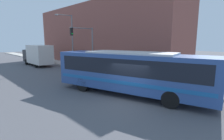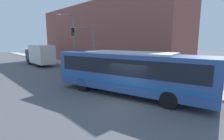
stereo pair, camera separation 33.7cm
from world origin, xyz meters
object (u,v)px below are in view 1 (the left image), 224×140
object	(u,v)px
city_bus	(130,70)
street_lamp	(70,36)
parking_meter	(95,63)
pedestrian_near_corner	(84,60)
traffic_light_pole	(85,41)
fire_hydrant	(124,73)
delivery_truck	(38,55)

from	to	relation	value
city_bus	street_lamp	size ratio (longest dim) A/B	1.59
parking_meter	pedestrian_near_corner	bearing A→B (deg)	74.14
traffic_light_pole	parking_meter	world-z (taller)	traffic_light_pole
city_bus	fire_hydrant	bearing A→B (deg)	31.58
city_bus	traffic_light_pole	size ratio (longest dim) A/B	2.19
traffic_light_pole	delivery_truck	bearing A→B (deg)	102.93
traffic_light_pole	street_lamp	bearing A→B (deg)	80.41
parking_meter	street_lamp	world-z (taller)	street_lamp
traffic_light_pole	pedestrian_near_corner	size ratio (longest dim) A/B	3.03
delivery_truck	fire_hydrant	xyz separation A→B (m)	(3.23, -15.62, -1.25)
parking_meter	street_lamp	distance (m)	6.67
delivery_truck	pedestrian_near_corner	xyz separation A→B (m)	(4.45, -6.22, -0.68)
fire_hydrant	traffic_light_pole	size ratio (longest dim) A/B	0.13
delivery_truck	pedestrian_near_corner	world-z (taller)	delivery_truck
fire_hydrant	street_lamp	world-z (taller)	street_lamp
pedestrian_near_corner	delivery_truck	bearing A→B (deg)	125.54
parking_meter	pedestrian_near_corner	distance (m)	4.47
fire_hydrant	parking_meter	distance (m)	5.14
street_lamp	pedestrian_near_corner	size ratio (longest dim) A/B	4.16
parking_meter	pedestrian_near_corner	world-z (taller)	pedestrian_near_corner
city_bus	parking_meter	distance (m)	10.25
parking_meter	pedestrian_near_corner	size ratio (longest dim) A/B	0.77
delivery_truck	street_lamp	world-z (taller)	street_lamp
traffic_light_pole	parking_meter	distance (m)	3.02
delivery_truck	street_lamp	bearing A→B (deg)	-57.19
fire_hydrant	traffic_light_pole	xyz separation A→B (m)	(-0.95, 5.72, 3.38)
city_bus	fire_hydrant	xyz separation A→B (m)	(4.02, 4.29, -1.37)
street_lamp	pedestrian_near_corner	world-z (taller)	street_lamp
traffic_light_pole	street_lamp	world-z (taller)	street_lamp
city_bus	street_lamp	bearing A→B (deg)	60.12
fire_hydrant	parking_meter	xyz separation A→B (m)	(-0.00, 5.10, 0.58)
parking_meter	city_bus	bearing A→B (deg)	-113.16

